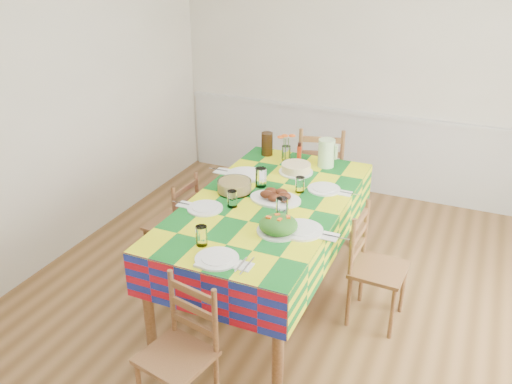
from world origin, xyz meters
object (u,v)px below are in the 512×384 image
(meat_platter, at_px, (275,196))
(chair_far, at_px, (320,175))
(chair_near, at_px, (181,353))
(green_pitcher, at_px, (326,153))
(tea_pitcher, at_px, (267,144))
(chair_left, at_px, (175,224))
(chair_right, at_px, (374,268))
(dining_table, at_px, (268,212))

(meat_platter, height_order, chair_far, chair_far)
(chair_near, height_order, chair_far, chair_far)
(green_pitcher, relative_size, tea_pitcher, 1.16)
(chair_near, bearing_deg, meat_platter, 100.00)
(chair_near, distance_m, chair_left, 1.57)
(chair_right, bearing_deg, green_pitcher, 40.20)
(chair_left, bearing_deg, chair_right, 93.19)
(chair_far, bearing_deg, chair_right, 107.65)
(dining_table, height_order, meat_platter, meat_platter)
(dining_table, bearing_deg, chair_right, 0.13)
(dining_table, distance_m, chair_right, 0.89)
(dining_table, relative_size, chair_left, 2.40)
(chair_far, height_order, chair_left, chair_far)
(green_pitcher, distance_m, tea_pitcher, 0.58)
(tea_pitcher, bearing_deg, chair_left, -117.46)
(chair_far, height_order, chair_right, chair_far)
(green_pitcher, xyz_separation_m, chair_near, (-0.19, -2.17, -0.51))
(meat_platter, bearing_deg, chair_near, -91.58)
(meat_platter, relative_size, chair_near, 0.46)
(dining_table, xyz_separation_m, meat_platter, (0.05, 0.04, 0.12))
(dining_table, distance_m, chair_near, 1.36)
(meat_platter, distance_m, chair_near, 1.43)
(green_pitcher, distance_m, chair_near, 2.24)
(green_pitcher, distance_m, chair_left, 1.43)
(dining_table, relative_size, chair_far, 2.05)
(chair_right, bearing_deg, meat_platter, 89.80)
(chair_right, bearing_deg, chair_left, 92.79)
(chair_near, xyz_separation_m, chair_far, (0.00, 2.65, 0.07))
(meat_platter, relative_size, green_pitcher, 1.63)
(tea_pitcher, relative_size, chair_right, 0.24)
(meat_platter, relative_size, chair_far, 0.39)
(chair_far, bearing_deg, meat_platter, 77.01)
(meat_platter, xyz_separation_m, chair_left, (-0.89, -0.04, -0.42))
(green_pitcher, height_order, chair_near, green_pitcher)
(dining_table, bearing_deg, green_pitcher, 76.94)
(dining_table, bearing_deg, chair_near, -89.65)
(meat_platter, xyz_separation_m, chair_far, (-0.03, 1.28, -0.34))
(chair_far, bearing_deg, dining_table, 74.98)
(dining_table, height_order, green_pitcher, green_pitcher)
(chair_far, relative_size, chair_left, 1.17)
(meat_platter, height_order, green_pitcher, green_pitcher)
(chair_far, distance_m, chair_right, 1.56)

